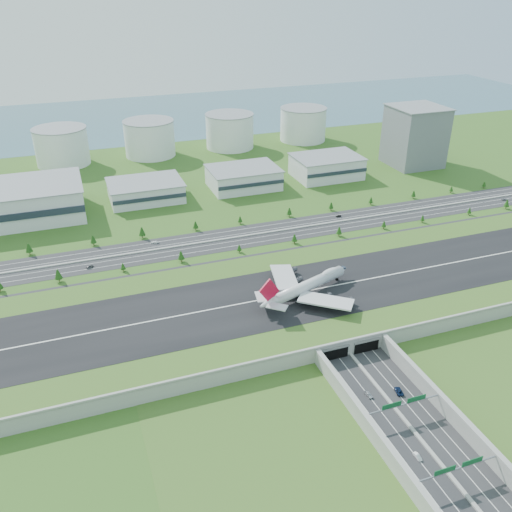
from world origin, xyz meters
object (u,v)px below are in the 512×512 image
object	(u,v)px
fuel_tank_a	(62,147)
car_2	(399,391)
boeing_747	(306,286)
car_0	(369,394)
car_1	(418,456)
car_5	(339,216)
car_6	(504,199)
office_tower	(415,136)
car_4	(90,267)
car_7	(154,242)

from	to	relation	value
fuel_tank_a	car_2	distance (m)	412.00
boeing_747	car_0	bearing A→B (deg)	-112.49
car_1	car_5	distance (m)	233.13
car_6	office_tower	bearing A→B (deg)	25.74
office_tower	car_1	bearing A→B (deg)	-123.60
car_4	car_7	size ratio (longest dim) A/B	0.95
car_0	car_4	xyz separation A→B (m)	(-107.10, 163.47, -0.01)
boeing_747	car_4	xyz separation A→B (m)	(-110.31, 88.19, -12.92)
office_tower	boeing_747	bearing A→B (deg)	-135.68
car_1	fuel_tank_a	bearing A→B (deg)	102.64
fuel_tank_a	car_7	world-z (taller)	fuel_tank_a
car_1	car_5	xyz separation A→B (m)	(79.47, 219.16, -0.05)
office_tower	car_2	xyz separation A→B (m)	(-192.76, -276.51, -26.54)
car_7	boeing_747	bearing A→B (deg)	54.55
office_tower	car_5	world-z (taller)	office_tower
car_2	car_6	world-z (taller)	car_2
boeing_747	car_1	size ratio (longest dim) A/B	14.64
car_5	car_1	bearing A→B (deg)	-23.34
fuel_tank_a	car_7	xyz separation A→B (m)	(51.36, -204.25, -16.62)
car_4	car_6	xyz separation A→B (m)	(331.81, 3.52, -0.18)
fuel_tank_a	car_0	size ratio (longest dim) A/B	10.00
boeing_747	office_tower	bearing A→B (deg)	24.26
fuel_tank_a	car_6	distance (m)	404.76
car_5	car_7	bearing A→B (deg)	-94.33
car_0	car_1	size ratio (longest dim) A/B	1.14
boeing_747	car_6	bearing A→B (deg)	2.44
car_2	car_7	distance (m)	202.05
car_0	car_4	world-z (taller)	car_0
car_6	car_7	bearing A→B (deg)	102.61
office_tower	fuel_tank_a	world-z (taller)	office_tower
fuel_tank_a	car_5	world-z (taller)	fuel_tank_a
car_7	fuel_tank_a	bearing A→B (deg)	-142.16
car_0	car_2	bearing A→B (deg)	-15.47
fuel_tank_a	car_7	size ratio (longest dim) A/B	9.60
car_0	car_5	distance (m)	198.99
car_5	car_4	bearing A→B (deg)	-87.64
boeing_747	car_5	distance (m)	132.21
office_tower	car_1	xyz separation A→B (m)	(-206.41, -310.69, -26.66)
car_0	car_7	distance (m)	194.77
office_tower	car_1	distance (m)	373.95
car_4	car_6	size ratio (longest dim) A/B	1.04
car_0	car_1	bearing A→B (deg)	-94.38
car_2	car_7	world-z (taller)	car_2
car_6	car_7	world-z (taller)	car_7
office_tower	car_7	world-z (taller)	office_tower
car_0	car_5	world-z (taller)	car_0
car_4	car_6	world-z (taller)	car_4
office_tower	car_7	xyz separation A→B (m)	(-268.64, -89.25, -26.62)
boeing_747	car_2	xyz separation A→B (m)	(10.62, -77.92, -12.92)
car_6	car_7	size ratio (longest dim) A/B	0.91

